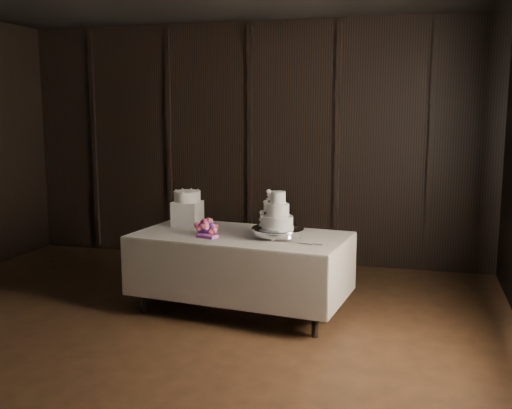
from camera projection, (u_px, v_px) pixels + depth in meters
The scene contains 8 objects.
room at pixel (116, 171), 4.23m from camera, with size 6.08×7.08×3.08m.
display_table at pixel (241, 269), 5.72m from camera, with size 2.10×1.26×0.76m.
cake_stand at pixel (278, 233), 5.50m from camera, with size 0.48×0.48×0.09m, color silver.
wedding_cake at pixel (275, 214), 5.46m from camera, with size 0.32×0.28×0.34m.
bouquet at pixel (206, 228), 5.62m from camera, with size 0.29×0.39×0.19m, color #BD465F, non-canonical shape.
box_pedestal at pixel (187, 214), 6.04m from camera, with size 0.26×0.26×0.25m, color white.
small_cake at pixel (187, 196), 6.01m from camera, with size 0.27×0.27×0.11m, color white.
cake_knife at pixel (298, 243), 5.25m from camera, with size 0.37×0.02×0.01m, color silver.
Camera 1 is at (2.07, -3.81, 1.93)m, focal length 42.00 mm.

